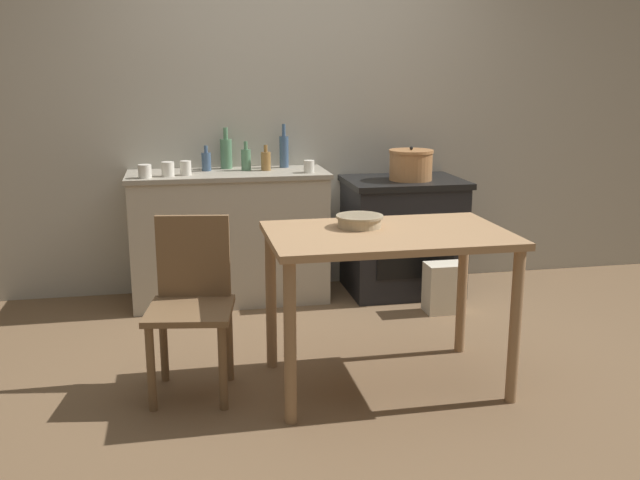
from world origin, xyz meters
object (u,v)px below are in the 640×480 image
flour_sack (444,288)px  bottle_center (206,161)px  cup_far_right (145,171)px  work_table (387,254)px  stock_pot (411,165)px  chair (192,300)px  cup_right (168,169)px  stove (402,235)px  bottle_mid_left (284,151)px  bottle_left (246,159)px  mixing_bowl_large (360,220)px  bottle_center_left (266,161)px  cup_mid_right (186,168)px  cup_center_right (309,166)px  bottle_far_left (226,153)px

flour_sack → bottle_center: bottle_center is taller
cup_far_right → work_table: bearing=-48.7°
stock_pot → chair: bearing=-139.6°
flour_sack → cup_right: size_ratio=3.53×
stove → bottle_mid_left: 1.03m
flour_sack → bottle_left: 1.58m
mixing_bowl_large → bottle_center_left: bearing=101.3°
stove → cup_mid_right: size_ratio=8.73×
work_table → cup_center_right: 1.42m
stove → mixing_bowl_large: 1.57m
flour_sack → stove: bearing=104.7°
bottle_mid_left → cup_center_right: bottle_mid_left is taller
chair → mixing_bowl_large: bearing=9.0°
stock_pot → cup_mid_right: bearing=180.0°
mixing_bowl_large → cup_mid_right: size_ratio=2.54×
cup_far_right → cup_mid_right: bearing=16.9°
flour_sack → bottle_left: bearing=153.6°
stock_pot → cup_mid_right: stock_pot is taller
bottle_far_left → cup_right: bottle_far_left is taller
mixing_bowl_large → bottle_mid_left: size_ratio=0.79×
bottle_far_left → bottle_mid_left: 0.40m
bottle_far_left → cup_far_right: 0.64m
chair → cup_mid_right: 1.39m
cup_right → cup_far_right: (-0.14, -0.05, -0.00)m
bottle_mid_left → bottle_center_left: bearing=-138.5°
chair → cup_far_right: (-0.24, 1.23, 0.46)m
work_table → stock_pot: stock_pot is taller
stove → bottle_left: size_ratio=4.13×
mixing_bowl_large → cup_mid_right: cup_mid_right is taller
chair → bottle_mid_left: 1.78m
stove → stock_pot: 0.51m
bottle_center → cup_mid_right: 0.23m
mixing_bowl_large → cup_mid_right: bearing=122.2°
work_table → cup_right: bearing=126.7°
bottle_mid_left → cup_right: size_ratio=3.24×
chair → cup_right: bearing=103.7°
chair → bottle_mid_left: (0.69, 1.55, 0.54)m
bottle_mid_left → cup_far_right: bottle_mid_left is taller
cup_far_right → flour_sack: bearing=-11.3°
bottle_center_left → bottle_center: 0.40m
bottle_mid_left → cup_right: bottle_mid_left is taller
cup_mid_right → flour_sack: bearing=-15.6°
cup_far_right → cup_center_right: bearing=1.9°
cup_far_right → bottle_left: bearing=19.2°
cup_mid_right → mixing_bowl_large: bearing=-57.8°
work_table → cup_mid_right: 1.73m
stove → bottle_left: bearing=174.7°
bottle_far_left → bottle_center: bearing=-147.3°
cup_mid_right → bottle_left: bearing=20.6°
cup_mid_right → cup_far_right: (-0.25, -0.08, -0.00)m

